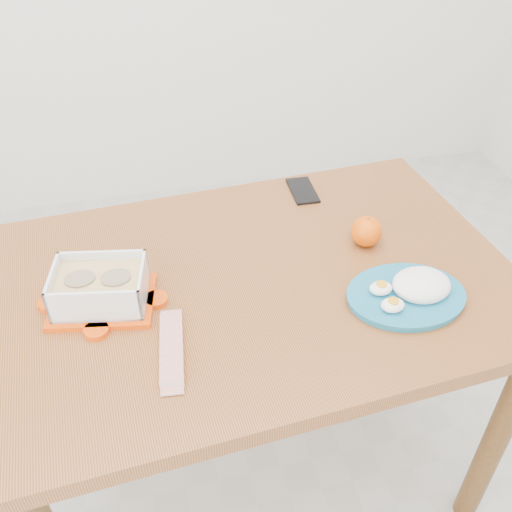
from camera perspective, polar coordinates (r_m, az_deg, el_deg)
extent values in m
plane|color=#B7B7B2|center=(1.80, 0.16, -23.48)|extent=(3.50, 3.50, 0.00)
cube|color=#9E522C|center=(1.30, 0.00, -2.75)|extent=(1.21, 0.85, 0.04)
cylinder|color=brown|center=(1.60, 22.89, -16.44)|extent=(0.06, 0.06, 0.71)
cylinder|color=brown|center=(1.78, -19.81, -8.30)|extent=(0.06, 0.06, 0.71)
cylinder|color=brown|center=(1.94, 11.87, -1.77)|extent=(0.06, 0.06, 0.71)
cube|color=#E34406|center=(1.26, -15.04, -4.42)|extent=(0.24, 0.20, 0.01)
cube|color=white|center=(1.23, -15.39, -2.87)|extent=(0.21, 0.17, 0.08)
cube|color=tan|center=(1.23, -15.33, -3.13)|extent=(0.20, 0.15, 0.05)
cylinder|color=#998164|center=(1.23, -17.14, -2.51)|extent=(0.07, 0.07, 0.02)
cylinder|color=#998164|center=(1.21, -13.78, -2.43)|extent=(0.07, 0.07, 0.02)
sphere|color=#FF4905|center=(1.38, 10.99, 2.43)|extent=(0.07, 0.07, 0.07)
cylinder|color=#1A6C92|center=(1.27, 14.74, -3.93)|extent=(0.26, 0.26, 0.02)
ellipsoid|color=white|center=(1.26, 16.31, -2.39)|extent=(0.13, 0.11, 0.05)
ellipsoid|color=white|center=(1.24, 12.37, -3.17)|extent=(0.05, 0.04, 0.02)
ellipsoid|color=white|center=(1.21, 13.51, -4.80)|extent=(0.05, 0.04, 0.02)
cube|color=#B31B09|center=(1.13, -8.45, -9.09)|extent=(0.07, 0.18, 0.02)
cube|color=black|center=(1.58, 4.69, 6.54)|extent=(0.07, 0.13, 0.01)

